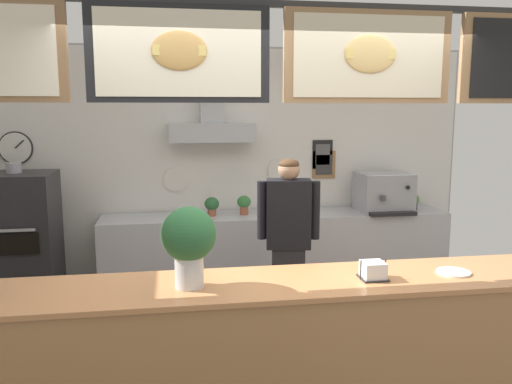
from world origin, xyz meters
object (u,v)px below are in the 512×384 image
at_px(pizza_oven, 19,247).
at_px(potted_sage, 412,201).
at_px(potted_rosemary, 212,205).
at_px(espresso_machine, 384,192).
at_px(shop_worker, 288,247).
at_px(potted_basil, 244,204).
at_px(napkin_holder, 373,271).
at_px(basil_vase, 189,241).
at_px(condiment_plate, 453,272).

relative_size(pizza_oven, potted_sage, 8.27).
bearing_deg(potted_rosemary, espresso_machine, -0.69).
bearing_deg(shop_worker, potted_sage, -134.29).
height_order(potted_basil, napkin_holder, napkin_holder).
distance_m(shop_worker, potted_rosemary, 1.38).
bearing_deg(potted_rosemary, basil_vase, -97.01).
distance_m(potted_sage, napkin_holder, 3.05).
height_order(pizza_oven, napkin_holder, pizza_oven).
bearing_deg(condiment_plate, espresso_machine, 76.41).
bearing_deg(espresso_machine, napkin_holder, -113.82).
height_order(potted_rosemary, napkin_holder, napkin_holder).
height_order(potted_rosemary, condiment_plate, potted_rosemary).
distance_m(condiment_plate, napkin_holder, 0.53).
xyz_separation_m(potted_basil, condiment_plate, (0.94, -2.64, 0.02)).
distance_m(potted_rosemary, condiment_plate, 2.92).
height_order(espresso_machine, potted_basil, espresso_machine).
distance_m(pizza_oven, potted_sage, 4.18).
height_order(condiment_plate, basil_vase, basil_vase).
relative_size(potted_rosemary, napkin_holder, 1.25).
distance_m(potted_sage, condiment_plate, 2.80).
relative_size(potted_sage, potted_rosemary, 0.93).
bearing_deg(potted_basil, condiment_plate, -70.41).
height_order(shop_worker, potted_rosemary, shop_worker).
bearing_deg(napkin_holder, espresso_machine, 66.18).
bearing_deg(potted_rosemary, potted_basil, 2.91).
relative_size(potted_basil, basil_vase, 0.45).
bearing_deg(potted_sage, espresso_machine, -176.54).
relative_size(espresso_machine, condiment_plate, 2.74).
bearing_deg(shop_worker, potted_basil, -71.34).
xyz_separation_m(shop_worker, potted_rosemary, (-0.55, 1.26, 0.15)).
distance_m(potted_sage, potted_rosemary, 2.27).
bearing_deg(espresso_machine, pizza_oven, -176.35).
distance_m(espresso_machine, condiment_plate, 2.67).
relative_size(shop_worker, potted_sage, 8.76).
bearing_deg(basil_vase, napkin_holder, -1.41).
distance_m(pizza_oven, condiment_plate, 3.97).
bearing_deg(pizza_oven, potted_rosemary, 8.01).
relative_size(shop_worker, potted_rosemary, 8.15).
xyz_separation_m(potted_rosemary, basil_vase, (-0.32, -2.62, 0.28)).
relative_size(potted_basil, condiment_plate, 1.00).
distance_m(espresso_machine, napkin_holder, 2.87).
relative_size(shop_worker, potted_basil, 7.94).
relative_size(pizza_oven, napkin_holder, 9.61).
bearing_deg(potted_sage, shop_worker, -143.83).
bearing_deg(potted_sage, napkin_holder, -119.82).
xyz_separation_m(shop_worker, basil_vase, (-0.88, -1.36, 0.43)).
xyz_separation_m(potted_rosemary, condiment_plate, (1.29, -2.62, 0.02)).
height_order(espresso_machine, napkin_holder, espresso_machine).
xyz_separation_m(pizza_oven, potted_basil, (2.24, 0.28, 0.31)).
bearing_deg(potted_sage, condiment_plate, -110.62).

